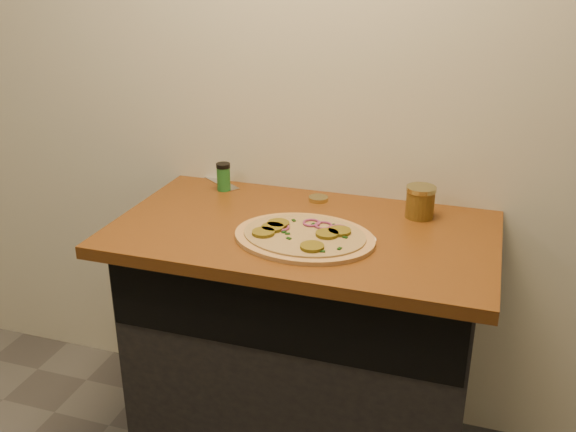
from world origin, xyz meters
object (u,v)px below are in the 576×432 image
(pizza, at_px, (304,236))
(chefs_knife, at_px, (209,176))
(salsa_jar, at_px, (420,202))
(spice_shaker, at_px, (224,177))

(pizza, xyz_separation_m, chefs_knife, (-0.51, 0.44, -0.00))
(pizza, distance_m, chefs_knife, 0.67)
(salsa_jar, height_order, spice_shaker, salsa_jar)
(pizza, bearing_deg, chefs_knife, 139.55)
(chefs_knife, relative_size, spice_shaker, 2.71)
(pizza, height_order, spice_shaker, spice_shaker)
(pizza, xyz_separation_m, spice_shaker, (-0.40, 0.32, 0.04))
(chefs_knife, relative_size, salsa_jar, 2.62)
(chefs_knife, height_order, salsa_jar, salsa_jar)
(pizza, relative_size, chefs_knife, 1.67)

